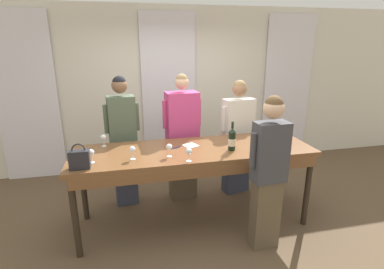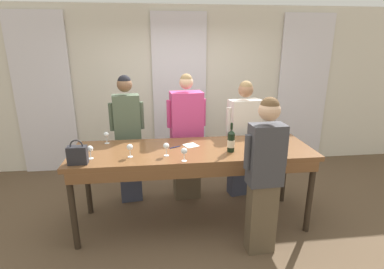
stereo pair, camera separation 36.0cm
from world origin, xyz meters
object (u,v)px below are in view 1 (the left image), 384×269
object	(u,v)px
handbag	(79,159)
guest_olive_jacket	(123,140)
wine_glass_front_mid	(91,153)
wine_glass_center_right	(274,139)
guest_cream_sweater	(237,137)
wine_bottle	(232,140)
guest_pink_top	(182,138)
host_pouring	(269,171)
wine_glass_center_mid	(132,150)
wine_glass_front_right	(103,138)
tasting_bar	(194,156)
wine_glass_center_left	(189,152)
wine_glass_front_left	(169,147)

from	to	relation	value
handbag	guest_olive_jacket	world-z (taller)	guest_olive_jacket
wine_glass_front_mid	guest_olive_jacket	bearing A→B (deg)	69.01
wine_glass_center_right	guest_cream_sweater	size ratio (longest dim) A/B	0.09
wine_bottle	wine_glass_front_mid	size ratio (longest dim) A/B	2.29
guest_olive_jacket	guest_pink_top	world-z (taller)	guest_pink_top
handbag	host_pouring	size ratio (longest dim) A/B	0.15
handbag	guest_cream_sweater	bearing A→B (deg)	25.46
wine_glass_center_mid	guest_cream_sweater	distance (m)	1.77
handbag	wine_glass_center_right	bearing A→B (deg)	3.13
wine_glass_front_right	wine_glass_center_mid	distance (m)	0.60
wine_glass_center_right	host_pouring	xyz separation A→B (m)	(-0.27, -0.44, -0.18)
wine_glass_front_mid	wine_glass_center_right	world-z (taller)	same
guest_olive_jacket	guest_pink_top	size ratio (longest dim) A/B	1.00
tasting_bar	wine_glass_front_right	distance (m)	1.12
guest_pink_top	host_pouring	size ratio (longest dim) A/B	1.06
tasting_bar	wine_glass_front_mid	distance (m)	1.17
tasting_bar	wine_glass_front_mid	bearing A→B (deg)	-172.26
wine_bottle	guest_olive_jacket	xyz separation A→B (m)	(-1.24, 0.81, -0.18)
tasting_bar	wine_glass_center_left	distance (m)	0.42
wine_bottle	guest_pink_top	distance (m)	0.95
wine_glass_front_mid	wine_bottle	bearing A→B (deg)	1.33
wine_glass_center_mid	host_pouring	world-z (taller)	host_pouring
wine_glass_center_mid	wine_glass_center_right	world-z (taller)	same
wine_glass_front_mid	wine_glass_center_mid	world-z (taller)	same
handbag	guest_pink_top	bearing A→B (deg)	38.43
wine_glass_center_left	wine_glass_center_right	distance (m)	1.09
wine_bottle	handbag	xyz separation A→B (m)	(-1.67, -0.17, -0.03)
wine_glass_front_mid	wine_glass_center_mid	bearing A→B (deg)	0.14
tasting_bar	guest_cream_sweater	world-z (taller)	guest_cream_sweater
guest_pink_top	wine_glass_center_right	bearing A→B (deg)	-42.51
tasting_bar	wine_glass_front_left	world-z (taller)	wine_glass_front_left
wine_glass_center_left	wine_glass_center_mid	bearing A→B (deg)	161.71
tasting_bar	guest_pink_top	bearing A→B (deg)	90.55
wine_glass_center_mid	guest_olive_jacket	xyz separation A→B (m)	(-0.10, 0.85, -0.16)
tasting_bar	wine_glass_front_mid	size ratio (longest dim) A/B	19.00
wine_glass_center_left	guest_cream_sweater	size ratio (longest dim) A/B	0.09
wine_glass_center_left	host_pouring	distance (m)	0.86
tasting_bar	handbag	xyz separation A→B (m)	(-1.24, -0.29, 0.19)
wine_glass_center_mid	handbag	bearing A→B (deg)	-165.80
handbag	wine_bottle	bearing A→B (deg)	5.74
wine_glass_center_left	wine_glass_front_mid	bearing A→B (deg)	169.24
handbag	host_pouring	xyz separation A→B (m)	(1.91, -0.32, -0.18)
guest_cream_sweater	host_pouring	size ratio (longest dim) A/B	0.99
wine_glass_front_mid	guest_cream_sweater	distance (m)	2.15
tasting_bar	host_pouring	distance (m)	0.90
guest_cream_sweater	wine_glass_front_right	bearing A→B (deg)	-169.56
host_pouring	handbag	bearing A→B (deg)	170.38
tasting_bar	wine_bottle	distance (m)	0.49
guest_pink_top	host_pouring	bearing A→B (deg)	-62.93
handbag	wine_glass_center_mid	world-z (taller)	handbag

